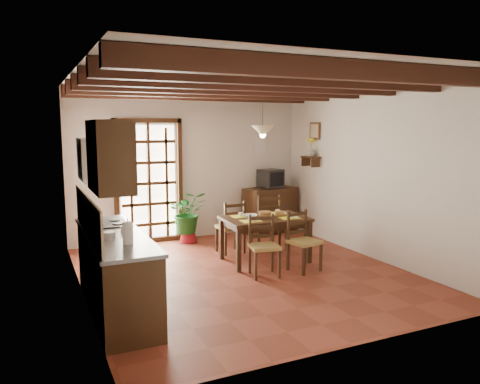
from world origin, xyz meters
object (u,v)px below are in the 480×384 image
kitchen_counter (115,271)px  chair_near_right (304,252)px  sideboard (270,210)px  pendant_lamp (263,130)px  chair_far_right (266,232)px  dining_table (265,223)px  potted_plant (188,212)px  crt_tv (271,178)px  chair_near_left (264,257)px  chair_far_left (231,236)px

kitchen_counter → chair_near_right: 2.85m
sideboard → pendant_lamp: pendant_lamp is taller
chair_far_right → pendant_lamp: pendant_lamp is taller
dining_table → pendant_lamp: pendant_lamp is taller
sideboard → potted_plant: size_ratio=0.53×
crt_tv → pendant_lamp: bearing=-135.5°
chair_near_left → chair_far_right: size_ratio=0.89×
dining_table → potted_plant: size_ratio=0.67×
chair_near_right → crt_tv: bearing=60.6°
chair_near_right → chair_far_right: 1.34m
kitchen_counter → chair_far_right: kitchen_counter is taller
kitchen_counter → chair_far_right: bearing=30.8°
chair_far_left → pendant_lamp: 1.91m
chair_far_right → crt_tv: crt_tv is taller
chair_near_left → chair_far_right: chair_far_right is taller
dining_table → chair_far_left: chair_far_left is taller
chair_far_left → crt_tv: 1.90m
chair_far_right → crt_tv: 1.53m
chair_near_right → sideboard: bearing=60.7°
potted_plant → kitchen_counter: bearing=-123.3°
kitchen_counter → dining_table: (2.52, 1.06, 0.15)m
chair_near_left → pendant_lamp: pendant_lamp is taller
crt_tv → dining_table: bearing=-134.0°
chair_near_left → chair_far_left: (0.06, 1.34, 0.01)m
dining_table → chair_near_left: 0.82m
chair_far_left → chair_far_right: 0.65m
chair_far_right → potted_plant: 1.51m
chair_far_left → potted_plant: potted_plant is taller
dining_table → chair_near_left: bearing=-115.9°
chair_near_left → sideboard: bearing=70.5°
crt_tv → potted_plant: 1.86m
chair_near_left → chair_far_left: chair_far_left is taller
chair_far_right → kitchen_counter: bearing=36.0°
dining_table → chair_far_left: 0.82m
chair_near_left → sideboard: size_ratio=0.81×
sideboard → pendant_lamp: bearing=-133.2°
chair_near_right → pendant_lamp: bearing=98.3°
sideboard → crt_tv: bearing=-101.1°
chair_far_left → pendant_lamp: size_ratio=1.06×
chair_far_left → crt_tv: size_ratio=1.80×
chair_far_right → pendant_lamp: 1.89m
chair_far_left → chair_far_right: size_ratio=0.92×
kitchen_counter → chair_near_left: size_ratio=2.58×
chair_far_right → chair_near_right: bearing=92.5°
dining_table → pendant_lamp: (0.00, 0.10, 1.46)m
crt_tv → potted_plant: bearing=169.7°
sideboard → potted_plant: potted_plant is taller
potted_plant → chair_far_right: bearing=-43.0°
crt_tv → chair_near_right: bearing=-120.4°
dining_table → potted_plant: potted_plant is taller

